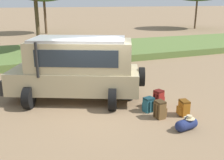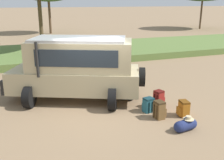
{
  "view_description": "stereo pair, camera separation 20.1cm",
  "coord_description": "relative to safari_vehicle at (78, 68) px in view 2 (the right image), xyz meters",
  "views": [
    {
      "loc": [
        -2.67,
        -8.32,
        3.75
      ],
      "look_at": [
        0.65,
        0.14,
        1.0
      ],
      "focal_mm": 42.0,
      "sensor_mm": 36.0,
      "label": 1
    },
    {
      "loc": [
        -2.48,
        -8.4,
        3.75
      ],
      "look_at": [
        0.65,
        0.14,
        1.0
      ],
      "focal_mm": 42.0,
      "sensor_mm": 36.0,
      "label": 2
    }
  ],
  "objects": [
    {
      "name": "duffel_bag_soft_canvas",
      "position": [
        1.73,
        -0.68,
        -1.14
      ],
      "size": [
        0.6,
        0.67,
        0.41
      ],
      "color": "black",
      "rests_on": "ground_plane"
    },
    {
      "name": "backpack_outermost",
      "position": [
        2.56,
        -1.83,
        -0.98
      ],
      "size": [
        0.44,
        0.37,
        0.64
      ],
      "color": "maroon",
      "rests_on": "ground_plane"
    },
    {
      "name": "safari_vehicle",
      "position": [
        0.0,
        0.0,
        0.0
      ],
      "size": [
        5.37,
        3.86,
        2.44
      ],
      "color": "tan",
      "rests_on": "ground_plane"
    },
    {
      "name": "ground_plane",
      "position": [
        0.36,
        -1.24,
        -1.29
      ],
      "size": [
        320.0,
        320.0,
        0.0
      ],
      "primitive_type": "plane",
      "color": "#8C7051"
    },
    {
      "name": "duffel_bag_low_black_case",
      "position": [
        2.41,
        -3.7,
        -1.12
      ],
      "size": [
        0.81,
        0.4,
        0.44
      ],
      "color": "navy",
      "rests_on": "ground_plane"
    },
    {
      "name": "backpack_near_rear_wheel",
      "position": [
        2.01,
        -2.06,
        -1.04
      ],
      "size": [
        0.39,
        0.42,
        0.52
      ],
      "color": "#235B6B",
      "rests_on": "ground_plane"
    },
    {
      "name": "backpack_cluster_center",
      "position": [
        2.11,
        -2.67,
        -1.0
      ],
      "size": [
        0.4,
        0.38,
        0.6
      ],
      "color": "brown",
      "rests_on": "ground_plane"
    },
    {
      "name": "backpack_beside_front_wheel",
      "position": [
        2.96,
        -2.79,
        -1.03
      ],
      "size": [
        0.41,
        0.44,
        0.54
      ],
      "color": "#B26619",
      "rests_on": "ground_plane"
    },
    {
      "name": "grass_bank",
      "position": [
        0.36,
        8.77,
        -1.07
      ],
      "size": [
        120.0,
        7.0,
        0.44
      ],
      "color": "#5B7538",
      "rests_on": "ground_plane"
    }
  ]
}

